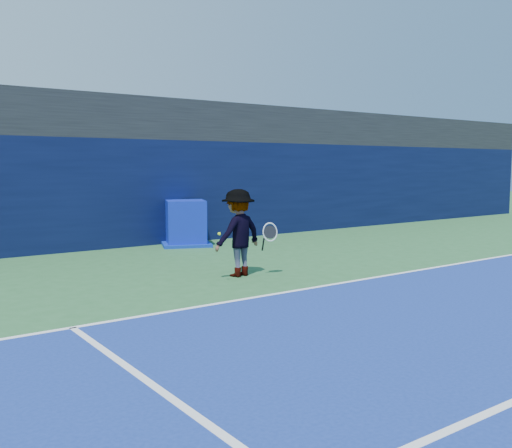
{
  "coord_description": "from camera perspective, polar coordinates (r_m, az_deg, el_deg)",
  "views": [
    {
      "loc": [
        -7.45,
        -4.83,
        2.28
      ],
      "look_at": [
        -0.24,
        5.2,
        1.0
      ],
      "focal_mm": 40.0,
      "sensor_mm": 36.0,
      "label": 1
    }
  ],
  "objects": [
    {
      "name": "back_wall_assembly",
      "position": [
        17.07,
        -9.79,
        3.21
      ],
      "size": [
        36.0,
        1.03,
        3.0
      ],
      "color": "black",
      "rests_on": "ground"
    },
    {
      "name": "equipment_cart",
      "position": [
        16.35,
        -7.04,
        -0.08
      ],
      "size": [
        1.75,
        1.75,
        1.29
      ],
      "color": "#0C1CA9",
      "rests_on": "ground"
    },
    {
      "name": "stadium_band",
      "position": [
        18.0,
        -11.31,
        10.0
      ],
      "size": [
        36.0,
        3.0,
        1.2
      ],
      "primitive_type": "cube",
      "color": "black",
      "rests_on": "back_wall_assembly"
    },
    {
      "name": "tennis_ball",
      "position": [
        10.91,
        -3.7,
        -0.98
      ],
      "size": [
        0.06,
        0.06,
        0.06
      ],
      "color": "#BCE819",
      "rests_on": "ground"
    },
    {
      "name": "baseline",
      "position": [
        11.05,
        7.75,
        -6.0
      ],
      "size": [
        24.0,
        0.1,
        0.01
      ],
      "primitive_type": "cube",
      "color": "white",
      "rests_on": "ground"
    },
    {
      "name": "ground",
      "position": [
        9.17,
        20.9,
        -8.87
      ],
      "size": [
        80.0,
        80.0,
        0.0
      ],
      "primitive_type": "plane",
      "color": "#2B6032",
      "rests_on": "ground"
    },
    {
      "name": "tennis_player",
      "position": [
        11.68,
        -1.78,
        -0.89
      ],
      "size": [
        1.38,
        0.86,
        1.79
      ],
      "color": "white",
      "rests_on": "ground"
    }
  ]
}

